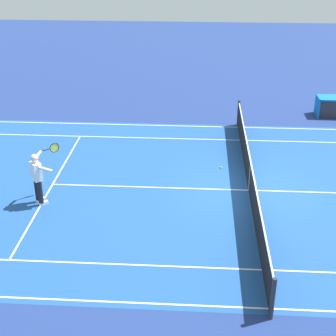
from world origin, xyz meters
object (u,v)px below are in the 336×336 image
object	(u,v)px
tennis_net	(250,177)
equipment_cart_tarped	(330,106)
tennis_player_near	(38,176)
tennis_ball	(221,167)

from	to	relation	value
tennis_net	equipment_cart_tarped	distance (m)	8.29
tennis_net	equipment_cart_tarped	xyz separation A→B (m)	(-4.12, -7.19, -0.05)
tennis_player_near	tennis_ball	bearing A→B (deg)	-153.68
tennis_player_near	equipment_cart_tarped	world-z (taller)	tennis_player_near
tennis_net	equipment_cart_tarped	bearing A→B (deg)	-119.83
tennis_ball	equipment_cart_tarped	xyz separation A→B (m)	(-4.97, -5.64, 0.40)
equipment_cart_tarped	tennis_net	bearing A→B (deg)	60.17
tennis_net	equipment_cart_tarped	world-z (taller)	tennis_net
tennis_net	tennis_ball	distance (m)	1.83
tennis_ball	equipment_cart_tarped	world-z (taller)	equipment_cart_tarped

